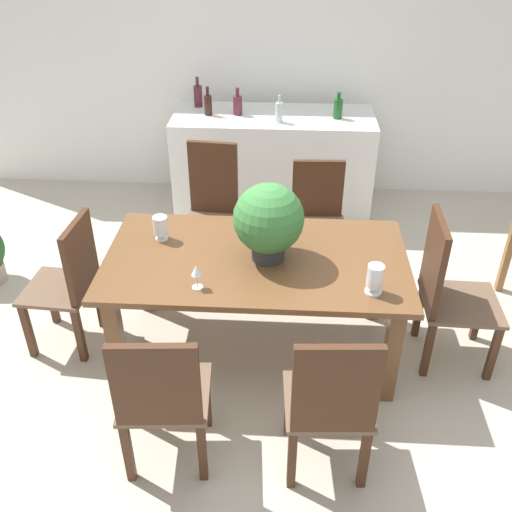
{
  "coord_description": "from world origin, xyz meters",
  "views": [
    {
      "loc": [
        0.18,
        -2.93,
        2.68
      ],
      "look_at": [
        -0.01,
        0.21,
        0.64
      ],
      "focal_mm": 40.37,
      "sensor_mm": 36.0,
      "label": 1
    }
  ],
  "objects_px": {
    "chair_far_right": "(317,215)",
    "wine_bottle_tall": "(208,104)",
    "wine_bottle_clear": "(279,112)",
    "chair_head_end": "(70,279)",
    "crystal_vase_left": "(375,278)",
    "wine_bottle_amber": "(198,95)",
    "chair_near_right": "(331,402)",
    "wine_bottle_green": "(338,108)",
    "chair_foot_end": "(446,287)",
    "chair_far_left": "(212,206)",
    "crystal_vase_center_near": "(160,226)",
    "kitchen_counter": "(273,165)",
    "flower_centerpiece": "(268,220)",
    "chair_near_left": "(162,396)",
    "wine_bottle_dark": "(238,105)",
    "wine_glass": "(196,272)",
    "dining_table": "(256,271)"
  },
  "relations": [
    {
      "from": "chair_near_right",
      "to": "wine_bottle_tall",
      "type": "bearing_deg",
      "value": -75.31
    },
    {
      "from": "chair_near_right",
      "to": "wine_glass",
      "type": "distance_m",
      "value": 1.03
    },
    {
      "from": "wine_bottle_dark",
      "to": "wine_bottle_amber",
      "type": "bearing_deg",
      "value": 152.26
    },
    {
      "from": "chair_head_end",
      "to": "wine_bottle_clear",
      "type": "bearing_deg",
      "value": 148.6
    },
    {
      "from": "chair_far_left",
      "to": "wine_bottle_tall",
      "type": "height_order",
      "value": "wine_bottle_tall"
    },
    {
      "from": "wine_bottle_clear",
      "to": "wine_bottle_green",
      "type": "relative_size",
      "value": 1.01
    },
    {
      "from": "chair_far_right",
      "to": "wine_bottle_amber",
      "type": "bearing_deg",
      "value": 129.52
    },
    {
      "from": "chair_head_end",
      "to": "wine_bottle_clear",
      "type": "xyz_separation_m",
      "value": [
        1.29,
        1.82,
        0.52
      ]
    },
    {
      "from": "chair_near_left",
      "to": "wine_glass",
      "type": "xyz_separation_m",
      "value": [
        0.1,
        0.64,
        0.32
      ]
    },
    {
      "from": "wine_bottle_amber",
      "to": "kitchen_counter",
      "type": "bearing_deg",
      "value": -15.72
    },
    {
      "from": "chair_near_right",
      "to": "dining_table",
      "type": "bearing_deg",
      "value": -69.97
    },
    {
      "from": "chair_near_left",
      "to": "crystal_vase_left",
      "type": "bearing_deg",
      "value": -153.3
    },
    {
      "from": "dining_table",
      "to": "wine_glass",
      "type": "relative_size",
      "value": 12.13
    },
    {
      "from": "crystal_vase_center_near",
      "to": "wine_bottle_green",
      "type": "xyz_separation_m",
      "value": [
        1.22,
        1.76,
        0.21
      ]
    },
    {
      "from": "wine_bottle_tall",
      "to": "chair_far_right",
      "type": "bearing_deg",
      "value": -45.67
    },
    {
      "from": "wine_bottle_dark",
      "to": "chair_near_left",
      "type": "bearing_deg",
      "value": -92.5
    },
    {
      "from": "wine_bottle_dark",
      "to": "chair_foot_end",
      "type": "bearing_deg",
      "value": -53.32
    },
    {
      "from": "chair_near_left",
      "to": "wine_bottle_clear",
      "type": "distance_m",
      "value": 2.88
    },
    {
      "from": "wine_bottle_amber",
      "to": "chair_far_left",
      "type": "bearing_deg",
      "value": -77.98
    },
    {
      "from": "crystal_vase_center_near",
      "to": "chair_far_left",
      "type": "bearing_deg",
      "value": 75.25
    },
    {
      "from": "dining_table",
      "to": "chair_far_right",
      "type": "xyz_separation_m",
      "value": [
        0.42,
        0.97,
        -0.12
      ]
    },
    {
      "from": "flower_centerpiece",
      "to": "wine_bottle_clear",
      "type": "xyz_separation_m",
      "value": [
        0.01,
        1.81,
        0.04
      ]
    },
    {
      "from": "chair_far_right",
      "to": "flower_centerpiece",
      "type": "height_order",
      "value": "flower_centerpiece"
    },
    {
      "from": "chair_head_end",
      "to": "wine_bottle_green",
      "type": "bearing_deg",
      "value": 141.26
    },
    {
      "from": "chair_near_right",
      "to": "wine_bottle_amber",
      "type": "height_order",
      "value": "wine_bottle_amber"
    },
    {
      "from": "crystal_vase_left",
      "to": "chair_head_end",
      "type": "bearing_deg",
      "value": 170.46
    },
    {
      "from": "chair_head_end",
      "to": "wine_bottle_tall",
      "type": "height_order",
      "value": "wine_bottle_tall"
    },
    {
      "from": "wine_glass",
      "to": "wine_bottle_amber",
      "type": "height_order",
      "value": "wine_bottle_amber"
    },
    {
      "from": "chair_near_left",
      "to": "flower_centerpiece",
      "type": "relative_size",
      "value": 1.94
    },
    {
      "from": "chair_near_left",
      "to": "wine_bottle_dark",
      "type": "bearing_deg",
      "value": -96.61
    },
    {
      "from": "chair_far_right",
      "to": "crystal_vase_center_near",
      "type": "xyz_separation_m",
      "value": [
        -1.04,
        -0.8,
        0.32
      ]
    },
    {
      "from": "chair_far_right",
      "to": "chair_far_left",
      "type": "bearing_deg",
      "value": 176.55
    },
    {
      "from": "chair_foot_end",
      "to": "wine_bottle_green",
      "type": "xyz_separation_m",
      "value": [
        -0.6,
        1.94,
        0.48
      ]
    },
    {
      "from": "chair_far_right",
      "to": "crystal_vase_left",
      "type": "xyz_separation_m",
      "value": [
        0.26,
        -1.3,
        0.33
      ]
    },
    {
      "from": "wine_bottle_clear",
      "to": "chair_far_right",
      "type": "bearing_deg",
      "value": -68.39
    },
    {
      "from": "chair_head_end",
      "to": "wine_glass",
      "type": "relative_size",
      "value": 6.16
    },
    {
      "from": "crystal_vase_left",
      "to": "wine_bottle_amber",
      "type": "bearing_deg",
      "value": 118.23
    },
    {
      "from": "chair_head_end",
      "to": "crystal_vase_left",
      "type": "relative_size",
      "value": 5.27
    },
    {
      "from": "chair_far_left",
      "to": "chair_near_left",
      "type": "bearing_deg",
      "value": -84.52
    },
    {
      "from": "wine_bottle_amber",
      "to": "dining_table",
      "type": "bearing_deg",
      "value": -73.06
    },
    {
      "from": "chair_far_right",
      "to": "wine_bottle_tall",
      "type": "distance_m",
      "value": 1.47
    },
    {
      "from": "chair_near_left",
      "to": "kitchen_counter",
      "type": "xyz_separation_m",
      "value": [
        0.45,
        2.96,
        -0.05
      ]
    },
    {
      "from": "wine_bottle_amber",
      "to": "crystal_vase_center_near",
      "type": "bearing_deg",
      "value": -88.87
    },
    {
      "from": "chair_near_right",
      "to": "wine_bottle_green",
      "type": "bearing_deg",
      "value": -96.85
    },
    {
      "from": "flower_centerpiece",
      "to": "kitchen_counter",
      "type": "height_order",
      "value": "flower_centerpiece"
    },
    {
      "from": "chair_far_right",
      "to": "chair_far_left",
      "type": "height_order",
      "value": "chair_far_left"
    },
    {
      "from": "flower_centerpiece",
      "to": "chair_far_left",
      "type": "bearing_deg",
      "value": 115.93
    },
    {
      "from": "chair_foot_end",
      "to": "crystal_vase_center_near",
      "type": "xyz_separation_m",
      "value": [
        -1.81,
        0.17,
        0.28
      ]
    },
    {
      "from": "wine_bottle_dark",
      "to": "chair_near_right",
      "type": "bearing_deg",
      "value": -76.46
    },
    {
      "from": "flower_centerpiece",
      "to": "chair_near_right",
      "type": "bearing_deg",
      "value": -69.95
    }
  ]
}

